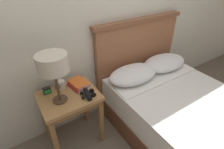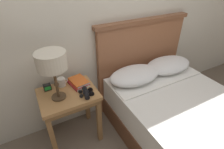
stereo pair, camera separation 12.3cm
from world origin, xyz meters
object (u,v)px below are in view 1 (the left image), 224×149
at_px(nightstand, 70,103).
at_px(table_lamp, 53,65).
at_px(book_on_nightstand, 78,85).
at_px(bed, 185,116).
at_px(binoculars_pair, 88,94).
at_px(book_stacked_on_top, 78,83).
at_px(coffee_mug, 61,85).
at_px(alarm_clock, 47,91).

xyz_separation_m(nightstand, table_lamp, (-0.09, -0.02, 0.46)).
height_order(table_lamp, book_on_nightstand, table_lamp).
height_order(bed, binoculars_pair, bed).
xyz_separation_m(nightstand, book_stacked_on_top, (0.14, 0.09, 0.13)).
relative_size(binoculars_pair, coffee_mug, 1.60).
xyz_separation_m(nightstand, coffee_mug, (-0.01, 0.14, 0.14)).
height_order(binoculars_pair, alarm_clock, alarm_clock).
bearing_deg(alarm_clock, book_on_nightstand, -10.77).
xyz_separation_m(book_on_nightstand, binoculars_pair, (0.01, -0.19, 0.01)).
relative_size(bed, book_on_nightstand, 7.87).
bearing_deg(book_stacked_on_top, bed, -38.94).
bearing_deg(binoculars_pair, book_on_nightstand, 93.89).
height_order(nightstand, coffee_mug, coffee_mug).
height_order(book_on_nightstand, alarm_clock, alarm_clock).
distance_m(table_lamp, coffee_mug, 0.37).
relative_size(bed, book_stacked_on_top, 8.28).
height_order(nightstand, bed, bed).
xyz_separation_m(table_lamp, binoculars_pair, (0.23, -0.08, -0.34)).
height_order(bed, book_stacked_on_top, bed).
xyz_separation_m(book_on_nightstand, alarm_clock, (-0.29, 0.05, 0.02)).
bearing_deg(alarm_clock, table_lamp, -67.48).
relative_size(book_on_nightstand, alarm_clock, 3.38).
distance_m(table_lamp, alarm_clock, 0.38).
bearing_deg(book_stacked_on_top, book_on_nightstand, -156.03).
relative_size(table_lamp, alarm_clock, 6.45).
height_order(bed, table_lamp, bed).
xyz_separation_m(nightstand, binoculars_pair, (0.15, -0.11, 0.12)).
bearing_deg(book_stacked_on_top, table_lamp, -153.80).
height_order(book_stacked_on_top, coffee_mug, coffee_mug).
bearing_deg(bed, table_lamp, 151.88).
bearing_deg(table_lamp, coffee_mug, 66.56).
height_order(bed, alarm_clock, bed).
bearing_deg(table_lamp, book_on_nightstand, 26.27).
xyz_separation_m(nightstand, book_on_nightstand, (0.13, 0.08, 0.11)).
bearing_deg(book_on_nightstand, binoculars_pair, -86.11).
bearing_deg(book_on_nightstand, book_stacked_on_top, 23.97).
distance_m(binoculars_pair, coffee_mug, 0.30).
relative_size(bed, binoculars_pair, 11.31).
bearing_deg(book_stacked_on_top, binoculars_pair, -88.34).
distance_m(bed, binoculars_pair, 1.04).
relative_size(book_on_nightstand, book_stacked_on_top, 1.05).
bearing_deg(book_on_nightstand, alarm_clock, 169.23).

